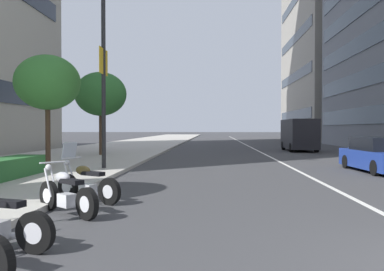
% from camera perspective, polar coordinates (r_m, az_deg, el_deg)
% --- Properties ---
extents(sidewalk_right_plaza, '(160.00, 9.49, 0.15)m').
position_cam_1_polar(sidewalk_right_plaza, '(36.07, -10.54, -1.83)').
color(sidewalk_right_plaza, '#B2ADA3').
rests_on(sidewalk_right_plaza, ground).
extents(lane_centre_stripe, '(110.00, 0.16, 0.01)m').
position_cam_1_polar(lane_centre_stripe, '(40.24, 8.22, -1.64)').
color(lane_centre_stripe, silver).
rests_on(lane_centre_stripe, ground).
extents(motorcycle_mid_row, '(1.47, 1.76, 1.11)m').
position_cam_1_polar(motorcycle_mid_row, '(9.23, -17.07, -7.91)').
color(motorcycle_mid_row, black).
rests_on(motorcycle_mid_row, ground).
extents(motorcycle_far_end_row, '(1.16, 1.91, 1.48)m').
position_cam_1_polar(motorcycle_far_end_row, '(10.68, -14.44, -6.58)').
color(motorcycle_far_end_row, black).
rests_on(motorcycle_far_end_row, ground).
extents(car_following_behind, '(4.63, 1.97, 1.47)m').
position_cam_1_polar(car_following_behind, '(19.09, 24.54, -2.55)').
color(car_following_behind, navy).
rests_on(car_following_behind, ground).
extents(delivery_van_ahead, '(5.48, 2.17, 2.58)m').
position_cam_1_polar(delivery_van_ahead, '(34.54, 14.68, 0.19)').
color(delivery_van_ahead, black).
rests_on(delivery_van_ahead, ground).
extents(street_lamp_with_banners, '(1.26, 2.30, 9.10)m').
position_cam_1_polar(street_lamp_with_banners, '(18.19, -11.32, 12.51)').
color(street_lamp_with_banners, '#232326').
rests_on(street_lamp_with_banners, sidewalk_right_plaza).
extents(street_tree_far_plaza, '(2.84, 2.84, 4.93)m').
position_cam_1_polar(street_tree_far_plaza, '(19.25, -19.46, 6.93)').
color(street_tree_far_plaza, '#473323').
rests_on(street_tree_far_plaza, sidewalk_right_plaza).
extents(street_tree_near_plaza_corner, '(3.29, 3.29, 5.30)m').
position_cam_1_polar(street_tree_near_plaza_corner, '(26.99, -12.61, 5.64)').
color(street_tree_near_plaza_corner, '#473323').
rests_on(street_tree_near_plaza_corner, sidewalk_right_plaza).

